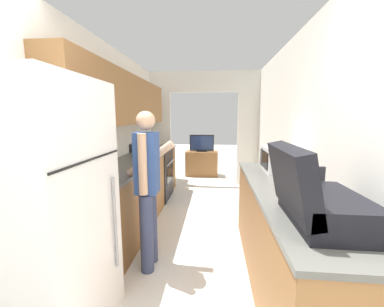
{
  "coord_description": "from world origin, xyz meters",
  "views": [
    {
      "loc": [
        0.26,
        -0.74,
        1.53
      ],
      "look_at": [
        -0.07,
        2.57,
        1.0
      ],
      "focal_mm": 22.0,
      "sensor_mm": 36.0,
      "label": 1
    }
  ],
  "objects_px": {
    "suitcase": "(314,198)",
    "book_stack": "(293,182)",
    "knife": "(155,146)",
    "person": "(148,187)",
    "tv_cabinet": "(202,163)",
    "refrigerator": "(43,217)",
    "microwave": "(281,159)",
    "television": "(202,143)",
    "range_oven": "(153,173)"
  },
  "relations": [
    {
      "from": "range_oven",
      "to": "person",
      "type": "height_order",
      "value": "person"
    },
    {
      "from": "book_stack",
      "to": "tv_cabinet",
      "type": "height_order",
      "value": "book_stack"
    },
    {
      "from": "person",
      "to": "microwave",
      "type": "height_order",
      "value": "person"
    },
    {
      "from": "range_oven",
      "to": "suitcase",
      "type": "distance_m",
      "value": 3.4
    },
    {
      "from": "suitcase",
      "to": "refrigerator",
      "type": "bearing_deg",
      "value": -179.3
    },
    {
      "from": "person",
      "to": "tv_cabinet",
      "type": "height_order",
      "value": "person"
    },
    {
      "from": "refrigerator",
      "to": "range_oven",
      "type": "xyz_separation_m",
      "value": [
        -0.04,
        2.89,
        -0.42
      ]
    },
    {
      "from": "tv_cabinet",
      "to": "knife",
      "type": "bearing_deg",
      "value": -125.96
    },
    {
      "from": "person",
      "to": "range_oven",
      "type": "bearing_deg",
      "value": 12.17
    },
    {
      "from": "suitcase",
      "to": "tv_cabinet",
      "type": "xyz_separation_m",
      "value": [
        -0.9,
        4.64,
        -0.75
      ]
    },
    {
      "from": "refrigerator",
      "to": "range_oven",
      "type": "relative_size",
      "value": 1.67
    },
    {
      "from": "person",
      "to": "microwave",
      "type": "xyz_separation_m",
      "value": [
        1.39,
        0.51,
        0.21
      ]
    },
    {
      "from": "suitcase",
      "to": "television",
      "type": "distance_m",
      "value": 4.69
    },
    {
      "from": "suitcase",
      "to": "book_stack",
      "type": "bearing_deg",
      "value": 81.27
    },
    {
      "from": "person",
      "to": "microwave",
      "type": "distance_m",
      "value": 1.5
    },
    {
      "from": "knife",
      "to": "television",
      "type": "bearing_deg",
      "value": 52.4
    },
    {
      "from": "book_stack",
      "to": "person",
      "type": "bearing_deg",
      "value": 174.27
    },
    {
      "from": "refrigerator",
      "to": "person",
      "type": "height_order",
      "value": "refrigerator"
    },
    {
      "from": "range_oven",
      "to": "book_stack",
      "type": "bearing_deg",
      "value": -50.18
    },
    {
      "from": "book_stack",
      "to": "tv_cabinet",
      "type": "bearing_deg",
      "value": 104.3
    },
    {
      "from": "refrigerator",
      "to": "television",
      "type": "xyz_separation_m",
      "value": [
        0.77,
        4.62,
        -0.04
      ]
    },
    {
      "from": "microwave",
      "to": "tv_cabinet",
      "type": "height_order",
      "value": "microwave"
    },
    {
      "from": "range_oven",
      "to": "tv_cabinet",
      "type": "relative_size",
      "value": 1.28
    },
    {
      "from": "suitcase",
      "to": "tv_cabinet",
      "type": "distance_m",
      "value": 4.79
    },
    {
      "from": "person",
      "to": "knife",
      "type": "relative_size",
      "value": 5.23
    },
    {
      "from": "person",
      "to": "suitcase",
      "type": "relative_size",
      "value": 2.64
    },
    {
      "from": "book_stack",
      "to": "microwave",
      "type": "bearing_deg",
      "value": 84.43
    },
    {
      "from": "refrigerator",
      "to": "microwave",
      "type": "xyz_separation_m",
      "value": [
        1.85,
        1.35,
        0.17
      ]
    },
    {
      "from": "range_oven",
      "to": "person",
      "type": "xyz_separation_m",
      "value": [
        0.5,
        -2.06,
        0.38
      ]
    },
    {
      "from": "suitcase",
      "to": "knife",
      "type": "relative_size",
      "value": 1.98
    },
    {
      "from": "refrigerator",
      "to": "range_oven",
      "type": "bearing_deg",
      "value": 90.87
    },
    {
      "from": "tv_cabinet",
      "to": "television",
      "type": "height_order",
      "value": "television"
    },
    {
      "from": "suitcase",
      "to": "tv_cabinet",
      "type": "bearing_deg",
      "value": 101.03
    },
    {
      "from": "book_stack",
      "to": "refrigerator",
      "type": "bearing_deg",
      "value": -158.46
    },
    {
      "from": "knife",
      "to": "book_stack",
      "type": "bearing_deg",
      "value": -55.58
    },
    {
      "from": "range_oven",
      "to": "suitcase",
      "type": "relative_size",
      "value": 1.76
    },
    {
      "from": "television",
      "to": "person",
      "type": "bearing_deg",
      "value": -94.86
    },
    {
      "from": "person",
      "to": "book_stack",
      "type": "xyz_separation_m",
      "value": [
        1.33,
        -0.13,
        0.13
      ]
    },
    {
      "from": "refrigerator",
      "to": "range_oven",
      "type": "distance_m",
      "value": 2.92
    },
    {
      "from": "knife",
      "to": "person",
      "type": "bearing_deg",
      "value": -78.05
    },
    {
      "from": "suitcase",
      "to": "book_stack",
      "type": "relative_size",
      "value": 1.9
    },
    {
      "from": "refrigerator",
      "to": "suitcase",
      "type": "bearing_deg",
      "value": 0.7
    },
    {
      "from": "tv_cabinet",
      "to": "knife",
      "type": "height_order",
      "value": "knife"
    },
    {
      "from": "suitcase",
      "to": "television",
      "type": "height_order",
      "value": "suitcase"
    },
    {
      "from": "range_oven",
      "to": "person",
      "type": "relative_size",
      "value": 0.67
    },
    {
      "from": "range_oven",
      "to": "person",
      "type": "bearing_deg",
      "value": -76.47
    },
    {
      "from": "refrigerator",
      "to": "knife",
      "type": "distance_m",
      "value": 3.42
    },
    {
      "from": "range_oven",
      "to": "book_stack",
      "type": "distance_m",
      "value": 2.9
    },
    {
      "from": "microwave",
      "to": "book_stack",
      "type": "bearing_deg",
      "value": -95.57
    },
    {
      "from": "tv_cabinet",
      "to": "television",
      "type": "bearing_deg",
      "value": -90.0
    }
  ]
}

